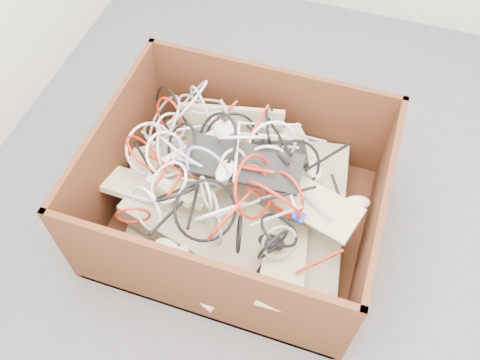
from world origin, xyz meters
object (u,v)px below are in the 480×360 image
(cardboard_box, at_px, (235,204))
(power_strip_left, at_px, (200,147))
(power_strip_right, at_px, (176,191))
(vga_plug, at_px, (299,217))

(cardboard_box, xyz_separation_m, power_strip_left, (-0.17, 0.07, 0.25))
(power_strip_right, height_order, vga_plug, power_strip_right)
(cardboard_box, height_order, vga_plug, cardboard_box)
(power_strip_left, distance_m, vga_plug, 0.50)
(cardboard_box, height_order, power_strip_left, cardboard_box)
(vga_plug, bearing_deg, power_strip_left, 176.95)
(power_strip_right, bearing_deg, vga_plug, 7.95)
(power_strip_left, xyz_separation_m, power_strip_right, (-0.03, -0.19, -0.07))
(power_strip_left, relative_size, power_strip_right, 1.28)
(vga_plug, bearing_deg, cardboard_box, 178.18)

